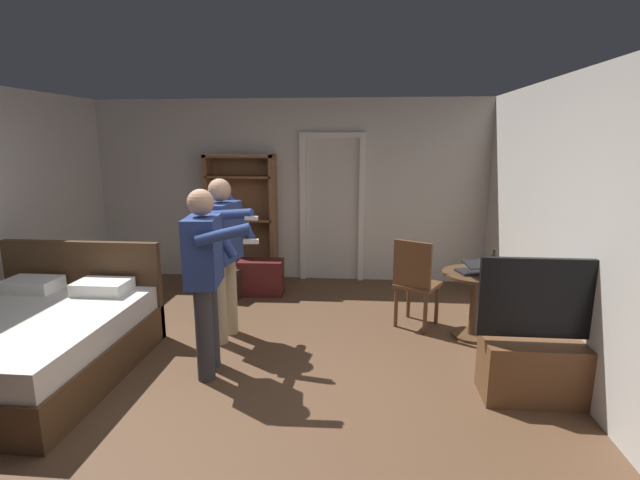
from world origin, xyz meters
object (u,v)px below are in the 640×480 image
at_px(bottle_on_table, 493,264).
at_px(suitcase_small, 261,277).
at_px(bookshelf, 242,213).
at_px(person_striped_shirt, 223,248).
at_px(side_table, 475,293).
at_px(laptop, 476,269).
at_px(tv_flatscreen, 544,358).
at_px(wooden_chair, 415,280).
at_px(person_blue_shirt, 205,270).
at_px(suitcase_dark, 221,283).
at_px(bed, 30,342).

relative_size(bottle_on_table, suitcase_small, 0.47).
bearing_deg(bookshelf, person_striped_shirt, -80.72).
xyz_separation_m(side_table, laptop, (-0.02, -0.04, 0.28)).
relative_size(tv_flatscreen, laptop, 2.83).
relative_size(wooden_chair, person_blue_shirt, 0.60).
distance_m(side_table, bottle_on_table, 0.38).
xyz_separation_m(side_table, wooden_chair, (-0.59, 0.20, 0.07)).
distance_m(bookshelf, person_blue_shirt, 2.80).
xyz_separation_m(suitcase_dark, suitcase_small, (0.50, 0.16, 0.04)).
xyz_separation_m(tv_flatscreen, laptop, (-0.29, 1.13, 0.40)).
xyz_separation_m(wooden_chair, person_blue_shirt, (-1.91, -1.19, 0.40)).
bearing_deg(bookshelf, suitcase_dark, -97.23).
bearing_deg(tv_flatscreen, side_table, 103.27).
bearing_deg(suitcase_small, tv_flatscreen, -42.34).
relative_size(bookshelf, person_striped_shirt, 1.10).
bearing_deg(bottle_on_table, person_striped_shirt, -176.13).
relative_size(bed, laptop, 4.68).
bearing_deg(person_blue_shirt, bed, -173.54).
bearing_deg(person_blue_shirt, bottle_on_table, 19.10).
xyz_separation_m(bottle_on_table, person_blue_shirt, (-2.64, -0.91, 0.13)).
relative_size(person_blue_shirt, suitcase_small, 2.83).
height_order(laptop, suitcase_small, laptop).
distance_m(wooden_chair, person_striped_shirt, 2.07).
distance_m(tv_flatscreen, person_blue_shirt, 2.85).
xyz_separation_m(bookshelf, suitcase_dark, (-0.10, -0.79, -0.79)).
bearing_deg(suitcase_dark, wooden_chair, -3.29).
distance_m(tv_flatscreen, wooden_chair, 1.63).
distance_m(bookshelf, suitcase_small, 1.06).
bearing_deg(tv_flatscreen, person_striped_shirt, 162.27).
distance_m(bottle_on_table, suitcase_dark, 3.37).
xyz_separation_m(bed, bottle_on_table, (4.20, 1.09, 0.51)).
bearing_deg(tv_flatscreen, suitcase_small, 140.19).
bearing_deg(bookshelf, bed, -111.41).
distance_m(bookshelf, tv_flatscreen, 4.38).
bearing_deg(bottle_on_table, laptop, 166.08).
distance_m(tv_flatscreen, suitcase_small, 3.62).
bearing_deg(person_striped_shirt, laptop, 4.98).
relative_size(tv_flatscreen, person_striped_shirt, 0.70).
height_order(bookshelf, person_blue_shirt, bookshelf).
bearing_deg(bed, bottle_on_table, 14.57).
bearing_deg(wooden_chair, side_table, -18.29).
distance_m(bed, suitcase_dark, 2.40).
bearing_deg(bottle_on_table, wooden_chair, 159.36).
height_order(side_table, person_striped_shirt, person_striped_shirt).
distance_m(bed, suitcase_small, 2.79).
bearing_deg(side_table, person_blue_shirt, -158.31).
height_order(side_table, person_blue_shirt, person_blue_shirt).
xyz_separation_m(laptop, wooden_chair, (-0.57, 0.24, -0.21)).
xyz_separation_m(tv_flatscreen, bottle_on_table, (-0.14, 1.09, 0.47)).
bearing_deg(suitcase_dark, side_table, -3.31).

